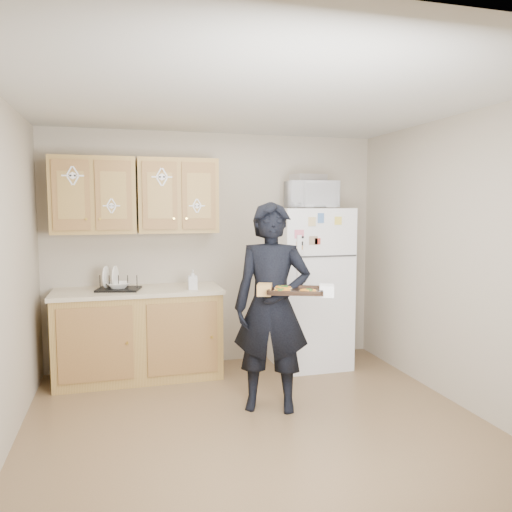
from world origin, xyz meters
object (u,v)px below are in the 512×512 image
object	(u,v)px
refrigerator	(309,287)
baking_tray	(295,291)
dish_rack	(119,282)
person	(272,307)
microwave	(311,195)

from	to	relation	value
refrigerator	baking_tray	bearing A→B (deg)	-115.71
baking_tray	dish_rack	bearing A→B (deg)	155.67
refrigerator	person	size ratio (longest dim) A/B	0.97
baking_tray	person	bearing A→B (deg)	132.19
refrigerator	dish_rack	size ratio (longest dim) A/B	4.25
person	baking_tray	size ratio (longest dim) A/B	4.12
baking_tray	refrigerator	bearing A→B (deg)	85.39
refrigerator	person	world-z (taller)	person
microwave	dish_rack	world-z (taller)	microwave
person	microwave	xyz separation A→B (m)	(0.73, 0.99, 0.96)
refrigerator	microwave	xyz separation A→B (m)	(-0.01, -0.05, 0.99)
refrigerator	microwave	distance (m)	0.99
baking_tray	dish_rack	size ratio (longest dim) A/B	1.07
refrigerator	dish_rack	bearing A→B (deg)	178.67
refrigerator	microwave	size ratio (longest dim) A/B	3.32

